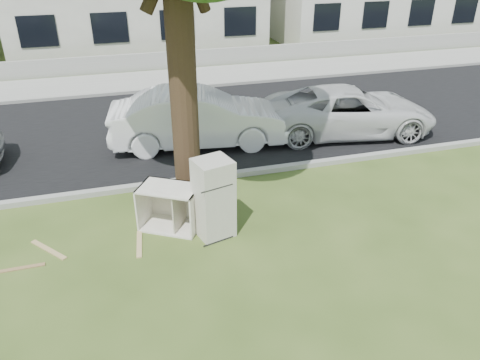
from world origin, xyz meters
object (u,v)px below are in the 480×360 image
object	(u,v)px
cabinet	(170,207)
car_right	(350,111)
fridge	(214,198)
car_center	(198,118)

from	to	relation	value
cabinet	car_right	distance (m)	6.48
fridge	car_right	bearing A→B (deg)	24.00
fridge	cabinet	size ratio (longest dim) A/B	1.39
cabinet	car_center	world-z (taller)	car_center
car_right	car_center	bearing A→B (deg)	94.74
fridge	car_center	world-z (taller)	fridge
fridge	car_center	distance (m)	4.23
cabinet	car_center	xyz separation A→B (m)	(1.33, 3.73, 0.32)
cabinet	fridge	bearing A→B (deg)	-0.92
fridge	car_right	distance (m)	6.13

